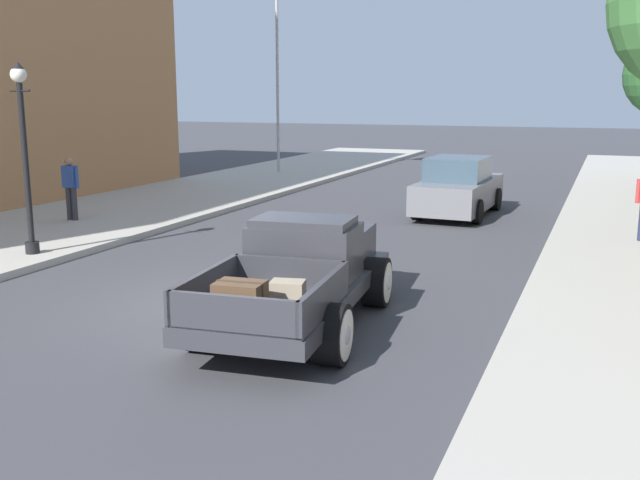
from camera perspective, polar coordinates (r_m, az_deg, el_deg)
name	(u,v)px	position (r m, az deg, el deg)	size (l,w,h in m)	color
ground_plane	(226,303)	(11.98, -7.48, -4.99)	(140.00, 140.00, 0.00)	#3D3D42
hotrod_truck_gunmetal	(303,273)	(10.78, -1.38, -2.60)	(2.50, 5.05, 1.58)	#333338
car_background_grey	(458,188)	(20.83, 10.88, 4.05)	(2.00, 4.37, 1.65)	slate
pedestrian_sidewalk_left	(71,184)	(19.81, -19.12, 4.18)	(0.53, 0.22, 1.65)	#333338
street_lamp_near	(24,144)	(15.72, -22.35, 7.00)	(0.50, 0.32, 3.85)	black
flagpole	(282,35)	(30.74, -3.02, 15.89)	(1.74, 0.16, 9.16)	#B2B2B7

